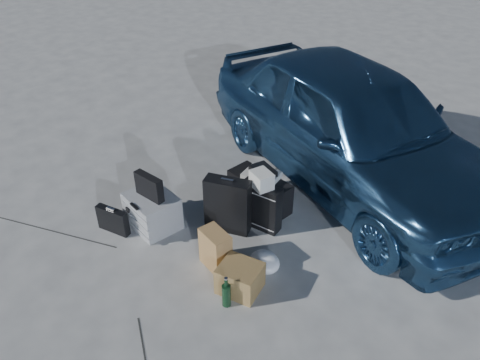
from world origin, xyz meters
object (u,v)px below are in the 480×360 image
(green_bottle, at_px, (226,292))
(car, at_px, (351,124))
(duffel_bag, at_px, (260,192))
(cardboard_box, at_px, (240,278))
(suitcase_left, at_px, (228,205))
(pelican_case, at_px, (152,211))
(suitcase_right, at_px, (261,206))
(briefcase, at_px, (113,220))

(green_bottle, bearing_deg, car, 92.81)
(duffel_bag, relative_size, cardboard_box, 2.02)
(car, height_order, suitcase_left, car)
(pelican_case, relative_size, duffel_bag, 0.71)
(green_bottle, bearing_deg, cardboard_box, 94.37)
(suitcase_right, distance_m, cardboard_box, 1.01)
(duffel_bag, distance_m, green_bottle, 1.60)
(suitcase_left, height_order, duffel_bag, suitcase_left)
(suitcase_right, distance_m, green_bottle, 1.23)
(suitcase_left, relative_size, green_bottle, 1.95)
(pelican_case, distance_m, suitcase_left, 0.87)
(car, height_order, cardboard_box, car)
(car, relative_size, duffel_bag, 5.81)
(pelican_case, height_order, suitcase_left, suitcase_left)
(pelican_case, distance_m, green_bottle, 1.46)
(pelican_case, distance_m, duffel_bag, 1.29)
(briefcase, height_order, suitcase_right, suitcase_right)
(car, xyz_separation_m, suitcase_left, (-0.56, -1.77, -0.45))
(car, bearing_deg, cardboard_box, -153.46)
(pelican_case, relative_size, suitcase_right, 1.00)
(briefcase, relative_size, suitcase_left, 0.60)
(briefcase, height_order, green_bottle, green_bottle)
(suitcase_left, height_order, suitcase_right, suitcase_left)
(pelican_case, xyz_separation_m, briefcase, (-0.28, -0.35, -0.05))
(suitcase_left, bearing_deg, duffel_bag, 68.13)
(pelican_case, height_order, cardboard_box, pelican_case)
(suitcase_right, xyz_separation_m, green_bottle, (0.42, -1.15, -0.11))
(pelican_case, xyz_separation_m, suitcase_right, (0.98, 0.73, 0.08))
(car, bearing_deg, briefcase, 172.96)
(suitcase_left, height_order, green_bottle, suitcase_left)
(briefcase, xyz_separation_m, duffel_bag, (1.03, 1.39, 0.04))
(suitcase_right, height_order, green_bottle, suitcase_right)
(car, xyz_separation_m, suitcase_right, (-0.29, -1.51, -0.50))
(suitcase_right, bearing_deg, pelican_case, -147.50)
(briefcase, relative_size, green_bottle, 1.16)
(pelican_case, relative_size, briefcase, 1.42)
(briefcase, bearing_deg, duffel_bag, 43.95)
(car, distance_m, cardboard_box, 2.51)
(duffel_bag, xyz_separation_m, cardboard_box, (0.64, -1.23, -0.05))
(suitcase_left, distance_m, duffel_bag, 0.59)
(car, height_order, duffel_bag, car)
(duffel_bag, bearing_deg, car, 75.66)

